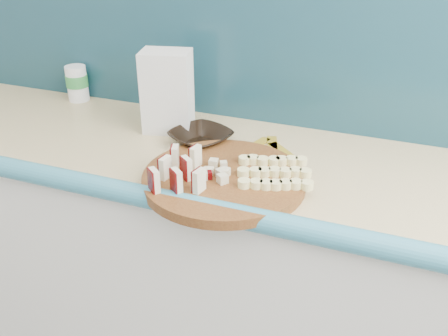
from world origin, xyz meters
The scene contains 10 objects.
kitchen_counter centered at (0.10, 1.50, 0.46)m, with size 2.20×0.63×0.91m.
backsplash centered at (0.10, 1.79, 1.16)m, with size 2.20×0.02×0.50m, color teal.
cutting_board centered at (0.29, 1.33, 0.92)m, with size 0.44×0.44×0.03m, color #4E2410.
apple_wedges centered at (0.19, 1.27, 0.97)m, with size 0.14×0.20×0.06m.
apple_chunks centered at (0.26, 1.33, 0.95)m, with size 0.07×0.07×0.02m.
banana_slices centered at (0.42, 1.38, 0.95)m, with size 0.22×0.21×0.02m.
brown_bowl centered at (0.14, 1.53, 0.93)m, with size 0.18×0.18×0.04m, color black.
flour_bag centered at (0.00, 1.60, 1.04)m, with size 0.15×0.11×0.26m, color silver.
canister centered at (-0.45, 1.73, 0.98)m, with size 0.08×0.08×0.13m.
banana_peel centered at (0.35, 1.58, 0.91)m, with size 0.20×0.16×0.01m.
Camera 1 is at (0.70, 0.26, 1.58)m, focal length 40.00 mm.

